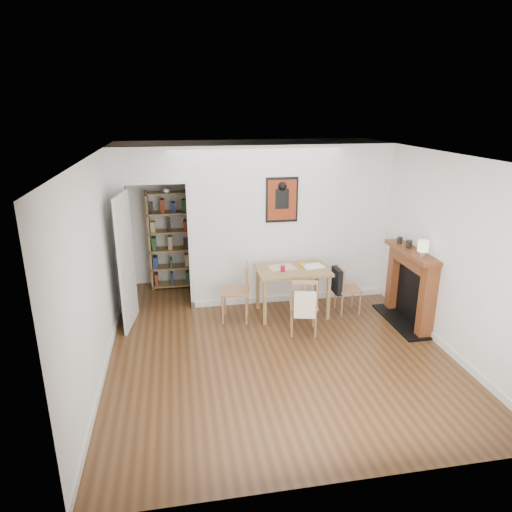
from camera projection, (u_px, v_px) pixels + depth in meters
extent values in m
plane|color=#54361B|center=(274.00, 341.00, 6.45)|extent=(5.20, 5.20, 0.00)
plane|color=silver|center=(245.00, 211.00, 8.48)|extent=(4.50, 0.00, 4.50)
plane|color=silver|center=(345.00, 353.00, 3.62)|extent=(4.50, 0.00, 4.50)
plane|color=silver|center=(98.00, 264.00, 5.67)|extent=(0.00, 5.20, 5.20)
plane|color=silver|center=(431.00, 245.00, 6.42)|extent=(0.00, 5.20, 5.20)
plane|color=silver|center=(276.00, 154.00, 5.64)|extent=(5.20, 5.20, 0.00)
cube|color=silver|center=(291.00, 226.00, 7.45)|extent=(3.35, 0.10, 2.60)
cube|color=silver|center=(120.00, 234.00, 7.00)|extent=(0.25, 0.10, 2.60)
cube|color=silver|center=(154.00, 165.00, 6.78)|extent=(0.90, 0.10, 0.55)
cube|color=silver|center=(128.00, 250.00, 7.10)|extent=(0.06, 0.14, 2.05)
cube|color=silver|center=(190.00, 247.00, 7.26)|extent=(0.06, 0.14, 2.05)
cube|color=silver|center=(290.00, 298.00, 7.79)|extent=(3.35, 0.02, 0.10)
cube|color=silver|center=(103.00, 377.00, 5.51)|extent=(0.02, 4.00, 0.10)
cube|color=silver|center=(443.00, 345.00, 6.25)|extent=(0.02, 4.00, 0.10)
cube|color=silver|center=(126.00, 262.00, 6.67)|extent=(0.15, 0.80, 2.00)
cube|color=black|center=(282.00, 200.00, 7.22)|extent=(0.52, 0.02, 0.72)
cube|color=maroon|center=(282.00, 200.00, 7.21)|extent=(0.46, 0.00, 0.64)
cube|color=olive|center=(293.00, 270.00, 7.07)|extent=(1.12, 0.71, 0.04)
cube|color=olive|center=(265.00, 303.00, 6.83)|extent=(0.05, 0.05, 0.72)
cube|color=olive|center=(328.00, 298.00, 7.00)|extent=(0.05, 0.05, 0.72)
cube|color=olive|center=(258.00, 288.00, 7.38)|extent=(0.05, 0.05, 0.72)
cube|color=olive|center=(317.00, 284.00, 7.55)|extent=(0.05, 0.05, 0.72)
cube|color=black|center=(337.00, 281.00, 7.17)|extent=(0.09, 0.32, 0.41)
cube|color=beige|center=(305.00, 304.00, 6.34)|extent=(0.31, 0.16, 0.38)
cube|color=olive|center=(150.00, 241.00, 8.10)|extent=(0.04, 0.30, 1.77)
cube|color=olive|center=(190.00, 239.00, 8.22)|extent=(0.04, 0.30, 1.77)
cube|color=olive|center=(173.00, 284.00, 8.43)|extent=(0.75, 0.30, 0.03)
cube|color=olive|center=(171.00, 249.00, 8.22)|extent=(0.75, 0.30, 0.03)
cube|color=olive|center=(167.00, 193.00, 7.89)|extent=(0.75, 0.30, 0.03)
cube|color=maroon|center=(170.00, 240.00, 8.16)|extent=(0.65, 0.24, 0.24)
cube|color=brown|center=(427.00, 302.00, 6.41)|extent=(0.20, 0.16, 1.10)
cube|color=brown|center=(395.00, 277.00, 7.34)|extent=(0.20, 0.16, 1.10)
cube|color=brown|center=(412.00, 252.00, 6.69)|extent=(0.30, 1.21, 0.06)
cube|color=brown|center=(413.00, 260.00, 6.73)|extent=(0.20, 0.85, 0.20)
cube|color=black|center=(413.00, 294.00, 6.91)|extent=(0.08, 0.81, 0.88)
cube|color=black|center=(403.00, 321.00, 7.03)|extent=(0.45, 1.25, 0.03)
cylinder|color=maroon|center=(283.00, 269.00, 6.95)|extent=(0.07, 0.07, 0.09)
sphere|color=#FF9B0D|center=(302.00, 265.00, 7.14)|extent=(0.07, 0.07, 0.07)
cube|color=#F0DFC5|center=(282.00, 267.00, 7.13)|extent=(0.43, 0.34, 0.00)
cube|color=white|center=(313.00, 266.00, 7.17)|extent=(0.37, 0.30, 0.02)
cylinder|color=silver|center=(422.00, 254.00, 6.34)|extent=(0.08, 0.08, 0.09)
cylinder|color=beige|center=(423.00, 246.00, 6.30)|extent=(0.15, 0.15, 0.15)
cylinder|color=black|center=(409.00, 244.00, 6.76)|extent=(0.10, 0.10, 0.11)
cylinder|color=black|center=(400.00, 240.00, 6.99)|extent=(0.08, 0.08, 0.10)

